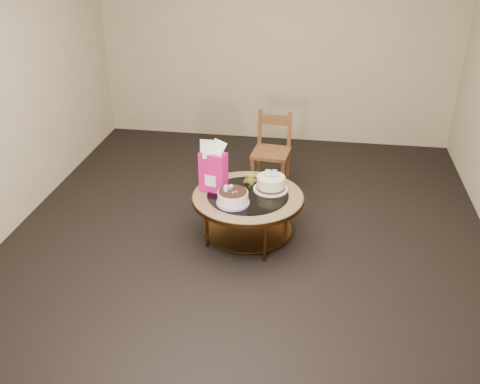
% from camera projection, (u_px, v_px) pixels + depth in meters
% --- Properties ---
extents(ground, '(5.00, 5.00, 0.00)m').
position_uv_depth(ground, '(248.00, 237.00, 5.04)').
color(ground, black).
rests_on(ground, ground).
extents(room_walls, '(4.52, 5.02, 2.61)m').
position_uv_depth(room_walls, '(249.00, 77.00, 4.32)').
color(room_walls, '#BAAC8D').
rests_on(room_walls, ground).
extents(coffee_table, '(1.02, 1.02, 0.46)m').
position_uv_depth(coffee_table, '(248.00, 202.00, 4.86)').
color(coffee_table, '#553618').
rests_on(coffee_table, ground).
extents(decorated_cake, '(0.29, 0.29, 0.17)m').
position_uv_depth(decorated_cake, '(233.00, 198.00, 4.66)').
color(decorated_cake, '#AA8BC5').
rests_on(decorated_cake, coffee_table).
extents(cream_cake, '(0.32, 0.32, 0.20)m').
position_uv_depth(cream_cake, '(271.00, 183.00, 4.89)').
color(cream_cake, silver).
rests_on(cream_cake, coffee_table).
extents(gift_bag, '(0.26, 0.22, 0.47)m').
position_uv_depth(gift_bag, '(213.00, 166.00, 4.81)').
color(gift_bag, '#E81590').
rests_on(gift_bag, coffee_table).
extents(pillar_candle, '(0.13, 0.13, 0.09)m').
position_uv_depth(pillar_candle, '(250.00, 179.00, 5.04)').
color(pillar_candle, '#F2C763').
rests_on(pillar_candle, coffee_table).
extents(dining_chair, '(0.42, 0.42, 0.83)m').
position_uv_depth(dining_chair, '(272.00, 151.00, 5.79)').
color(dining_chair, brown).
rests_on(dining_chair, ground).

